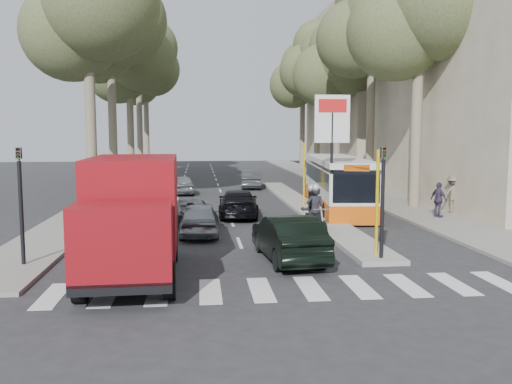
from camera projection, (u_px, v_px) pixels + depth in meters
ground at (271, 254)px, 17.98m from camera, size 120.00×120.00×0.00m
sidewalk_right at (336, 182)px, 43.58m from camera, size 3.20×70.00×0.12m
median_left at (131, 181)px, 44.82m from camera, size 2.40×64.00×0.12m
traffic_island at (304, 206)px, 29.18m from camera, size 1.50×26.00×0.16m
building_far at (384, 91)px, 52.33m from camera, size 11.00×20.00×16.00m
billboard at (332, 140)px, 22.85m from camera, size 1.50×12.10×5.60m
traffic_light_island at (383, 183)px, 16.56m from camera, size 0.16×0.41×3.60m
traffic_light_left at (20, 185)px, 15.92m from camera, size 0.16×0.41×3.60m
tree_l_a at (90, 9)px, 27.99m from camera, size 7.40×7.20×14.10m
tree_l_b at (112, 26)px, 35.82m from camera, size 7.40×7.20×14.88m
tree_l_c at (131, 58)px, 43.86m from camera, size 7.40×7.20×13.71m
tree_l_d at (139, 51)px, 51.57m from camera, size 7.40×7.20×15.66m
tree_l_e at (147, 71)px, 59.58m from camera, size 7.40×7.20×14.49m
tree_r_a at (422, 8)px, 27.79m from camera, size 7.40×7.20×14.10m
tree_r_b at (374, 20)px, 35.59m from camera, size 7.40×7.20×15.27m
tree_r_c at (339, 62)px, 43.67m from camera, size 7.40×7.20×13.32m
tree_r_d at (319, 58)px, 51.44m from camera, size 7.40×7.20×14.88m
tree_r_e at (304, 74)px, 59.43m from camera, size 7.40×7.20×14.10m
silver_hatchback at (199, 219)px, 21.30m from camera, size 1.59×3.85×1.30m
dark_hatchback at (289, 238)px, 17.09m from camera, size 1.96×4.54×1.45m
queue_car_a at (190, 212)px, 23.56m from camera, size 2.05×4.27×1.17m
queue_car_b at (238, 203)px, 25.93m from camera, size 2.11×4.63×1.31m
queue_car_c at (182, 185)px, 35.52m from camera, size 1.94×3.82×1.25m
queue_car_d at (251, 179)px, 39.28m from camera, size 1.68×4.01×1.29m
queue_car_e at (125, 200)px, 26.59m from camera, size 2.62×5.18×1.44m
red_truck at (133, 214)px, 15.08m from camera, size 2.54×6.30×3.33m
city_bus at (337, 182)px, 28.09m from camera, size 3.34×10.67×2.76m
motorcycle at (313, 211)px, 21.31m from camera, size 0.97×2.41×2.06m
pedestrian_near at (439, 200)px, 25.02m from camera, size 0.77×1.06×1.63m
pedestrian_far at (453, 194)px, 26.49m from camera, size 1.25×0.70×1.83m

